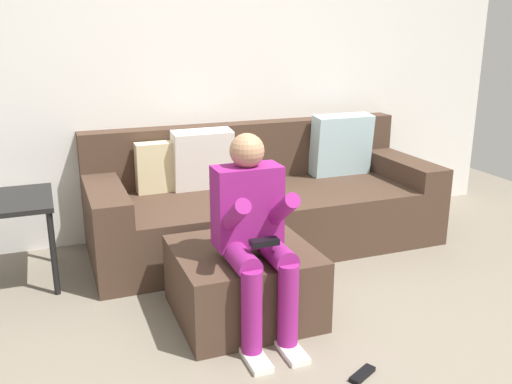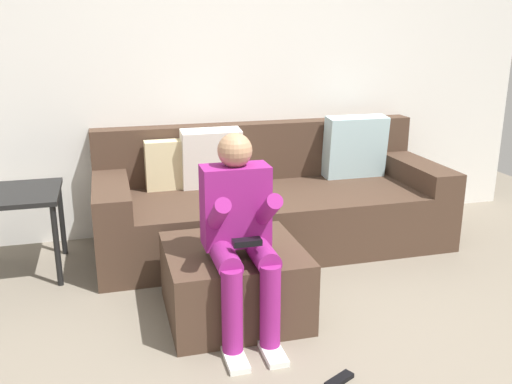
% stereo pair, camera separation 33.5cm
% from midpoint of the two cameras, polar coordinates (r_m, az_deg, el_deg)
% --- Properties ---
extents(wall_back, '(5.08, 0.10, 2.71)m').
position_cam_midpoint_polar(wall_back, '(4.32, -1.31, 13.91)').
color(wall_back, silver).
rests_on(wall_back, ground_plane).
extents(couch_sectional, '(2.50, 0.98, 0.89)m').
position_cam_midpoint_polar(couch_sectional, '(4.13, 3.82, -1.11)').
color(couch_sectional, '#473326').
rests_on(couch_sectional, ground_plane).
extents(ottoman, '(0.74, 0.71, 0.40)m').
position_cam_midpoint_polar(ottoman, '(3.14, 0.82, -9.13)').
color(ottoman, '#473326').
rests_on(ottoman, ground_plane).
extents(person_seated, '(0.35, 0.58, 1.05)m').
position_cam_midpoint_polar(person_seated, '(2.82, 1.77, -3.80)').
color(person_seated, '#8C1E72').
rests_on(person_seated, ground_plane).
extents(side_table, '(0.52, 0.58, 0.55)m').
position_cam_midpoint_polar(side_table, '(3.79, -20.76, -1.15)').
color(side_table, black).
rests_on(side_table, ground_plane).
extents(remote_near_ottoman, '(0.16, 0.12, 0.02)m').
position_cam_midpoint_polar(remote_near_ottoman, '(2.74, 12.14, -18.30)').
color(remote_near_ottoman, black).
rests_on(remote_near_ottoman, ground_plane).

